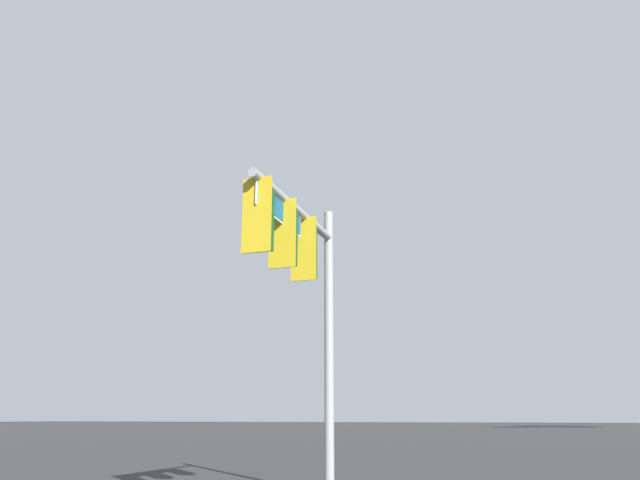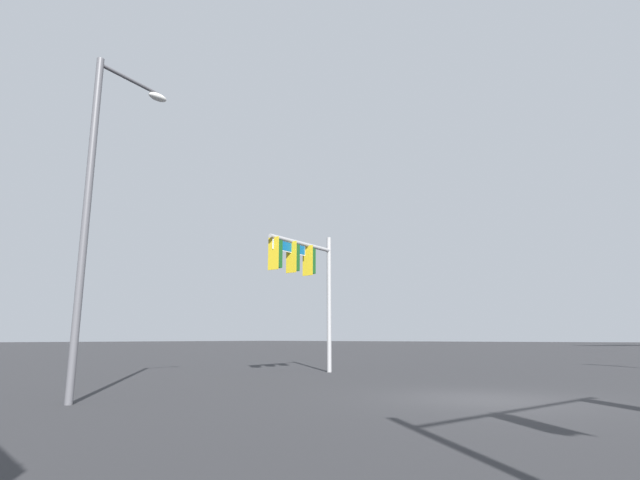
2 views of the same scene
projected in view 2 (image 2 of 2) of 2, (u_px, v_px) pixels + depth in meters
ground_plane at (488, 400)px, 12.09m from camera, size 400.00×400.00×0.00m
signal_pole_near at (305, 268)px, 21.14m from camera, size 4.23×0.63×6.00m
street_lamp at (97, 197)px, 12.25m from camera, size 2.21×0.42×8.48m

